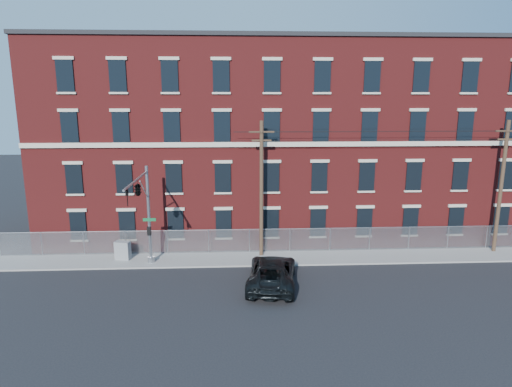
{
  "coord_description": "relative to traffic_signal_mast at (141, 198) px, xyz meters",
  "views": [
    {
      "loc": [
        0.04,
        -25.71,
        11.61
      ],
      "look_at": [
        1.52,
        4.0,
        5.2
      ],
      "focal_mm": 30.85,
      "sensor_mm": 36.0,
      "label": 1
    }
  ],
  "objects": [
    {
      "name": "ground",
      "position": [
        6.0,
        -2.18,
        -5.39
      ],
      "size": [
        140.0,
        140.0,
        0.0
      ],
      "primitive_type": "plane",
      "color": "black",
      "rests_on": "ground"
    },
    {
      "name": "sidewalk",
      "position": [
        18.0,
        2.82,
        -5.33
      ],
      "size": [
        65.0,
        3.0,
        0.12
      ],
      "primitive_type": "cube",
      "color": "gray",
      "rests_on": "ground"
    },
    {
      "name": "mill_building",
      "position": [
        18.0,
        11.75,
        2.76
      ],
      "size": [
        55.3,
        14.32,
        16.3
      ],
      "color": "maroon",
      "rests_on": "ground"
    },
    {
      "name": "chain_link_fence",
      "position": [
        18.0,
        4.12,
        -4.33
      ],
      "size": [
        59.06,
        0.06,
        1.85
      ],
      "color": "#A5A8AD",
      "rests_on": "ground"
    },
    {
      "name": "traffic_signal_mast",
      "position": [
        0.0,
        0.0,
        0.0
      ],
      "size": [
        0.9,
        6.75,
        7.0
      ],
      "color": "#9EA0A5",
      "rests_on": "ground"
    },
    {
      "name": "utility_pole_near",
      "position": [
        8.0,
        3.42,
        -0.05
      ],
      "size": [
        1.8,
        0.28,
        10.0
      ],
      "color": "#463223",
      "rests_on": "ground"
    },
    {
      "name": "utility_pole_mid",
      "position": [
        26.0,
        3.42,
        -0.05
      ],
      "size": [
        1.8,
        0.28,
        10.0
      ],
      "color": "#463223",
      "rests_on": "ground"
    },
    {
      "name": "overhead_wires",
      "position": [
        26.0,
        3.42,
        3.73
      ],
      "size": [
        40.0,
        0.62,
        0.62
      ],
      "color": "black",
      "rests_on": "ground"
    },
    {
      "name": "pickup_truck",
      "position": [
        8.35,
        -1.85,
        -4.52
      ],
      "size": [
        3.71,
        6.59,
        1.74
      ],
      "primitive_type": "imported",
      "rotation": [
        0.0,
        0.0,
        3.01
      ],
      "color": "black",
      "rests_on": "ground"
    },
    {
      "name": "utility_cabinet",
      "position": [
        -2.16,
        3.0,
        -4.59
      ],
      "size": [
        1.17,
        0.76,
        1.35
      ],
      "primitive_type": "cube",
      "rotation": [
        0.0,
        0.0,
        -0.22
      ],
      "color": "slate",
      "rests_on": "sidewalk"
    }
  ]
}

